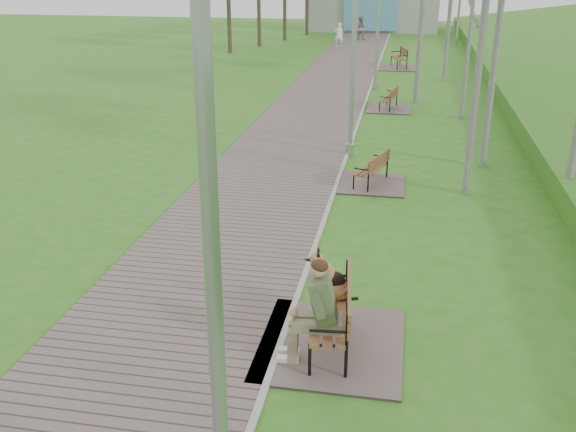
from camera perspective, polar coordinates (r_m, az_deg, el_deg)
name	(u,v)px	position (r m, az deg, el deg)	size (l,w,h in m)	color
walkway	(315,109)	(24.24, 2.45, 9.45)	(3.50, 67.00, 0.04)	#695A55
kerb	(362,111)	(24.06, 6.63, 9.24)	(0.10, 67.00, 0.05)	#999993
building_north	(373,4)	(53.10, 7.57, 18.21)	(10.00, 5.20, 4.00)	#9E9E99
bench_main	(325,316)	(9.24, 3.28, -8.88)	(2.06, 2.29, 1.80)	#695A55
bench_second	(371,178)	(16.09, 7.38, 3.40)	(1.61, 1.79, 0.99)	#695A55
bench_third	(388,105)	(24.57, 8.91, 9.76)	(1.61, 1.79, 0.99)	#695A55
bench_far	(399,63)	(34.35, 9.81, 13.22)	(2.05, 2.27, 1.26)	#695A55
lamp_post_near	(214,292)	(5.15, -6.61, -6.69)	(0.23, 0.23, 5.95)	#9D9FA5
lamp_post_second	(353,62)	(18.03, 5.81, 13.46)	(0.22, 0.22, 5.62)	#9D9FA5
lamp_post_third	(378,30)	(28.25, 7.97, 16.09)	(0.20, 0.20, 5.29)	#9D9FA5
pedestrian_near	(339,35)	(42.10, 4.54, 15.73)	(0.56, 0.37, 1.53)	white
pedestrian_far	(360,28)	(46.17, 6.42, 16.24)	(0.77, 0.60, 1.59)	gray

